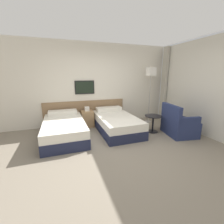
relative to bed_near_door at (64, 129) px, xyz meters
name	(u,v)px	position (x,y,z in m)	size (l,w,h in m)	color
ground_plane	(123,150)	(1.23, -1.22, -0.24)	(16.00, 16.00, 0.00)	slate
wall_headboard	(97,86)	(1.20, 1.01, 1.06)	(10.00, 0.10, 2.70)	beige
wall_window	(215,88)	(3.76, -1.26, 1.10)	(0.21, 4.70, 2.70)	white
bed_near_door	(64,129)	(0.00, 0.00, 0.00)	(1.06, 1.91, 0.60)	#1E233D
bed_near_window	(116,123)	(1.51, 0.00, 0.00)	(1.06, 1.91, 0.60)	#1E233D
nightstand	(87,118)	(0.75, 0.69, 0.03)	(0.38, 0.42, 0.67)	#9E7A51
floor_lamp	(151,76)	(2.94, 0.45, 1.40)	(0.26, 0.26, 1.92)	#9E9993
side_table	(153,120)	(2.51, -0.46, 0.11)	(0.49, 0.49, 0.50)	black
armchair	(178,125)	(3.07, -0.88, 0.05)	(0.83, 0.96, 0.88)	navy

